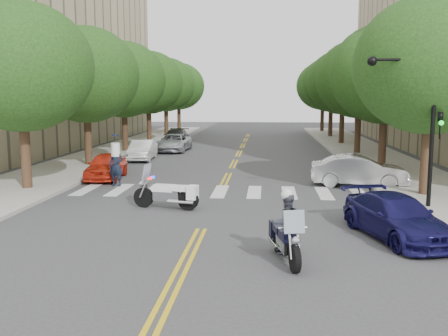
# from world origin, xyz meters

# --- Properties ---
(ground) EXTENTS (140.00, 140.00, 0.00)m
(ground) POSITION_xyz_m (0.00, 0.00, 0.00)
(ground) COLOR #38383A
(ground) RESTS_ON ground
(sidewalk_left) EXTENTS (5.00, 60.00, 0.15)m
(sidewalk_left) POSITION_xyz_m (-9.50, 22.00, 0.07)
(sidewalk_left) COLOR #9E9991
(sidewalk_left) RESTS_ON ground
(sidewalk_right) EXTENTS (5.00, 60.00, 0.15)m
(sidewalk_right) POSITION_xyz_m (9.50, 22.00, 0.07)
(sidewalk_right) COLOR #9E9991
(sidewalk_right) RESTS_ON ground
(tree_l_0) EXTENTS (6.40, 6.40, 8.45)m
(tree_l_0) POSITION_xyz_m (-8.80, 6.00, 5.55)
(tree_l_0) COLOR #382316
(tree_l_0) RESTS_ON ground
(tree_l_1) EXTENTS (6.40, 6.40, 8.45)m
(tree_l_1) POSITION_xyz_m (-8.80, 14.00, 5.55)
(tree_l_1) COLOR #382316
(tree_l_1) RESTS_ON ground
(tree_l_2) EXTENTS (6.40, 6.40, 8.45)m
(tree_l_2) POSITION_xyz_m (-8.80, 22.00, 5.55)
(tree_l_2) COLOR #382316
(tree_l_2) RESTS_ON ground
(tree_l_3) EXTENTS (6.40, 6.40, 8.45)m
(tree_l_3) POSITION_xyz_m (-8.80, 30.00, 5.55)
(tree_l_3) COLOR #382316
(tree_l_3) RESTS_ON ground
(tree_l_4) EXTENTS (6.40, 6.40, 8.45)m
(tree_l_4) POSITION_xyz_m (-8.80, 38.00, 5.55)
(tree_l_4) COLOR #382316
(tree_l_4) RESTS_ON ground
(tree_l_5) EXTENTS (6.40, 6.40, 8.45)m
(tree_l_5) POSITION_xyz_m (-8.80, 46.00, 5.55)
(tree_l_5) COLOR #382316
(tree_l_5) RESTS_ON ground
(tree_r_0) EXTENTS (6.40, 6.40, 8.45)m
(tree_r_0) POSITION_xyz_m (8.80, 6.00, 5.55)
(tree_r_0) COLOR #382316
(tree_r_0) RESTS_ON ground
(tree_r_1) EXTENTS (6.40, 6.40, 8.45)m
(tree_r_1) POSITION_xyz_m (8.80, 14.00, 5.55)
(tree_r_1) COLOR #382316
(tree_r_1) RESTS_ON ground
(tree_r_2) EXTENTS (6.40, 6.40, 8.45)m
(tree_r_2) POSITION_xyz_m (8.80, 22.00, 5.55)
(tree_r_2) COLOR #382316
(tree_r_2) RESTS_ON ground
(tree_r_3) EXTENTS (6.40, 6.40, 8.45)m
(tree_r_3) POSITION_xyz_m (8.80, 30.00, 5.55)
(tree_r_3) COLOR #382316
(tree_r_3) RESTS_ON ground
(tree_r_4) EXTENTS (6.40, 6.40, 8.45)m
(tree_r_4) POSITION_xyz_m (8.80, 38.00, 5.55)
(tree_r_4) COLOR #382316
(tree_r_4) RESTS_ON ground
(tree_r_5) EXTENTS (6.40, 6.40, 8.45)m
(tree_r_5) POSITION_xyz_m (8.80, 46.00, 5.55)
(tree_r_5) COLOR #382316
(tree_r_5) RESTS_ON ground
(traffic_signal_pole) EXTENTS (2.82, 0.42, 6.00)m
(traffic_signal_pole) POSITION_xyz_m (7.72, 3.50, 3.72)
(traffic_signal_pole) COLOR black
(traffic_signal_pole) RESTS_ON ground
(motorcycle_police) EXTENTS (0.90, 2.34, 1.92)m
(motorcycle_police) POSITION_xyz_m (2.59, -2.89, 0.85)
(motorcycle_police) COLOR black
(motorcycle_police) RESTS_ON ground
(motorcycle_parked) EXTENTS (2.61, 0.94, 1.69)m
(motorcycle_parked) POSITION_xyz_m (-1.52, 2.82, 0.59)
(motorcycle_parked) COLOR black
(motorcycle_parked) RESTS_ON ground
(officer_standing) EXTENTS (0.82, 0.64, 2.01)m
(officer_standing) POSITION_xyz_m (-5.07, 7.44, 1.00)
(officer_standing) COLOR black
(officer_standing) RESTS_ON ground
(convertible) EXTENTS (4.63, 1.92, 1.49)m
(convertible) POSITION_xyz_m (6.50, 8.49, 0.75)
(convertible) COLOR #B7B7B9
(convertible) RESTS_ON ground
(sedan_blue) EXTENTS (3.05, 4.82, 1.30)m
(sedan_blue) POSITION_xyz_m (6.00, -0.50, 0.65)
(sedan_blue) COLOR #141147
(sedan_blue) RESTS_ON ground
(parked_car_a) EXTENTS (1.95, 4.18, 1.38)m
(parked_car_a) POSITION_xyz_m (-6.23, 9.50, 0.69)
(parked_car_a) COLOR red
(parked_car_a) RESTS_ON ground
(parked_car_b) EXTENTS (1.68, 4.17, 1.35)m
(parked_car_b) POSITION_xyz_m (-6.30, 17.44, 0.67)
(parked_car_b) COLOR white
(parked_car_b) RESTS_ON ground
(parked_car_c) EXTENTS (2.37, 4.94, 1.36)m
(parked_car_c) POSITION_xyz_m (-5.20, 23.00, 0.68)
(parked_car_c) COLOR #A9ABB1
(parked_car_c) RESTS_ON ground
(parked_car_d) EXTENTS (2.18, 5.04, 1.44)m
(parked_car_d) POSITION_xyz_m (-5.86, 27.59, 0.72)
(parked_car_d) COLOR black
(parked_car_d) RESTS_ON ground
(parked_car_e) EXTENTS (1.72, 3.63, 1.20)m
(parked_car_e) POSITION_xyz_m (-6.30, 29.50, 0.60)
(parked_car_e) COLOR #97969B
(parked_car_e) RESTS_ON ground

